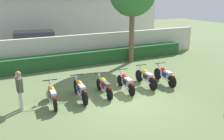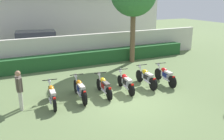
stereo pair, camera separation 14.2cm
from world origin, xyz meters
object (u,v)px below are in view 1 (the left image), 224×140
object	(u,v)px
motorcycle_in_row_0	(52,95)
inspector_person	(20,88)
motorcycle_in_row_2	(104,86)
parked_car	(37,44)
motorcycle_in_row_4	(146,77)
motorcycle_in_row_5	(165,75)
motorcycle_in_row_1	(80,89)
motorcycle_in_row_3	(126,82)

from	to	relation	value
motorcycle_in_row_0	inspector_person	size ratio (longest dim) A/B	1.17
motorcycle_in_row_2	parked_car	bearing A→B (deg)	11.66
motorcycle_in_row_2	motorcycle_in_row_4	distance (m)	2.35
motorcycle_in_row_0	motorcycle_in_row_2	xyz separation A→B (m)	(2.32, 0.02, -0.01)
motorcycle_in_row_4	motorcycle_in_row_5	xyz separation A→B (m)	(1.05, -0.14, -0.00)
motorcycle_in_row_1	motorcycle_in_row_2	distance (m)	1.11
motorcycle_in_row_5	parked_car	bearing A→B (deg)	34.25
inspector_person	motorcycle_in_row_5	bearing A→B (deg)	-0.86
motorcycle_in_row_0	inspector_person	distance (m)	1.29
motorcycle_in_row_0	motorcycle_in_row_2	world-z (taller)	motorcycle_in_row_0
motorcycle_in_row_1	motorcycle_in_row_2	world-z (taller)	motorcycle_in_row_1
motorcycle_in_row_1	motorcycle_in_row_3	bearing A→B (deg)	-87.25
motorcycle_in_row_4	parked_car	bearing A→B (deg)	26.21
motorcycle_in_row_0	inspector_person	world-z (taller)	inspector_person
parked_car	motorcycle_in_row_1	bearing A→B (deg)	-80.99
motorcycle_in_row_3	motorcycle_in_row_4	xyz separation A→B (m)	(1.23, 0.14, 0.02)
parked_car	motorcycle_in_row_2	size ratio (longest dim) A/B	2.64
motorcycle_in_row_2	motorcycle_in_row_4	bearing A→B (deg)	-82.96
motorcycle_in_row_2	motorcycle_in_row_5	xyz separation A→B (m)	(3.39, 0.02, 0.01)
motorcycle_in_row_0	motorcycle_in_row_3	size ratio (longest dim) A/B	0.98
motorcycle_in_row_0	motorcycle_in_row_1	xyz separation A→B (m)	(1.22, 0.08, 0.01)
motorcycle_in_row_2	inspector_person	bearing A→B (deg)	91.30
motorcycle_in_row_1	motorcycle_in_row_4	xyz separation A→B (m)	(3.45, 0.09, -0.00)
parked_car	motorcycle_in_row_5	world-z (taller)	parked_car
parked_car	motorcycle_in_row_1	world-z (taller)	parked_car
inspector_person	motorcycle_in_row_2	bearing A→B (deg)	-1.97
motorcycle_in_row_1	motorcycle_in_row_5	size ratio (longest dim) A/B	1.02
motorcycle_in_row_1	motorcycle_in_row_4	world-z (taller)	motorcycle_in_row_1
motorcycle_in_row_0	motorcycle_in_row_1	size ratio (longest dim) A/B	0.93
motorcycle_in_row_5	motorcycle_in_row_1	bearing A→B (deg)	95.36
motorcycle_in_row_3	inspector_person	bearing A→B (deg)	94.68
motorcycle_in_row_0	motorcycle_in_row_2	distance (m)	2.32
motorcycle_in_row_1	motorcycle_in_row_2	bearing A→B (deg)	-89.23
motorcycle_in_row_1	inspector_person	bearing A→B (deg)	92.51
motorcycle_in_row_1	motorcycle_in_row_3	xyz separation A→B (m)	(2.22, -0.05, -0.02)
motorcycle_in_row_2	motorcycle_in_row_4	world-z (taller)	motorcycle_in_row_4
parked_car	motorcycle_in_row_1	size ratio (longest dim) A/B	2.38
motorcycle_in_row_4	motorcycle_in_row_1	bearing A→B (deg)	94.76
motorcycle_in_row_5	inspector_person	world-z (taller)	inspector_person
motorcycle_in_row_0	motorcycle_in_row_4	distance (m)	4.67
motorcycle_in_row_3	motorcycle_in_row_4	distance (m)	1.23
motorcycle_in_row_2	motorcycle_in_row_1	bearing A→B (deg)	90.11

